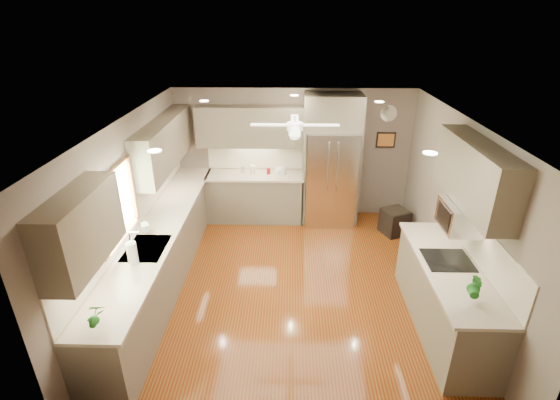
{
  "coord_description": "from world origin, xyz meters",
  "views": [
    {
      "loc": [
        -0.06,
        -5.0,
        3.73
      ],
      "look_at": [
        -0.21,
        0.6,
        1.14
      ],
      "focal_mm": 26.0,
      "sensor_mm": 36.0,
      "label": 1
    }
  ],
  "objects_px": {
    "canister_b": "(243,170)",
    "stool": "(395,221)",
    "potted_plant_left": "(93,315)",
    "bowl": "(280,173)",
    "paper_towel": "(132,253)",
    "canister_d": "(268,171)",
    "potted_plant_right": "(476,288)",
    "canister_c": "(253,170)",
    "soap_bottle": "(146,226)",
    "microwave": "(461,216)",
    "refrigerator": "(331,163)"
  },
  "relations": [
    {
      "from": "potted_plant_left",
      "to": "potted_plant_right",
      "type": "distance_m",
      "value": 3.89
    },
    {
      "from": "microwave",
      "to": "refrigerator",
      "type": "bearing_deg",
      "value": 116.09
    },
    {
      "from": "canister_b",
      "to": "canister_c",
      "type": "height_order",
      "value": "canister_c"
    },
    {
      "from": "canister_d",
      "to": "soap_bottle",
      "type": "bearing_deg",
      "value": -124.39
    },
    {
      "from": "canister_b",
      "to": "microwave",
      "type": "height_order",
      "value": "microwave"
    },
    {
      "from": "canister_c",
      "to": "soap_bottle",
      "type": "xyz_separation_m",
      "value": [
        -1.29,
        -2.3,
        0.01
      ]
    },
    {
      "from": "potted_plant_left",
      "to": "bowl",
      "type": "xyz_separation_m",
      "value": [
        1.7,
        4.18,
        -0.13
      ]
    },
    {
      "from": "potted_plant_left",
      "to": "bowl",
      "type": "relative_size",
      "value": 1.33
    },
    {
      "from": "refrigerator",
      "to": "microwave",
      "type": "relative_size",
      "value": 4.45
    },
    {
      "from": "potted_plant_left",
      "to": "paper_towel",
      "type": "relative_size",
      "value": 1.05
    },
    {
      "from": "canister_c",
      "to": "refrigerator",
      "type": "height_order",
      "value": "refrigerator"
    },
    {
      "from": "canister_b",
      "to": "paper_towel",
      "type": "xyz_separation_m",
      "value": [
        -1.01,
        -3.09,
        0.07
      ]
    },
    {
      "from": "canister_c",
      "to": "canister_d",
      "type": "height_order",
      "value": "canister_c"
    },
    {
      "from": "canister_d",
      "to": "potted_plant_right",
      "type": "bearing_deg",
      "value": -57.02
    },
    {
      "from": "canister_b",
      "to": "canister_d",
      "type": "relative_size",
      "value": 1.12
    },
    {
      "from": "bowl",
      "to": "potted_plant_right",
      "type": "bearing_deg",
      "value": -59.53
    },
    {
      "from": "microwave",
      "to": "bowl",
      "type": "bearing_deg",
      "value": 129.42
    },
    {
      "from": "canister_d",
      "to": "potted_plant_right",
      "type": "xyz_separation_m",
      "value": [
        2.38,
        -3.67,
        0.09
      ]
    },
    {
      "from": "canister_b",
      "to": "stool",
      "type": "xyz_separation_m",
      "value": [
        2.84,
        -0.58,
        -0.77
      ]
    },
    {
      "from": "bowl",
      "to": "canister_c",
      "type": "bearing_deg",
      "value": -179.47
    },
    {
      "from": "canister_d",
      "to": "bowl",
      "type": "distance_m",
      "value": 0.23
    },
    {
      "from": "potted_plant_right",
      "to": "microwave",
      "type": "xyz_separation_m",
      "value": [
        0.11,
        0.91,
        0.39
      ]
    },
    {
      "from": "potted_plant_right",
      "to": "microwave",
      "type": "distance_m",
      "value": 0.99
    },
    {
      "from": "potted_plant_left",
      "to": "stool",
      "type": "distance_m",
      "value": 5.35
    },
    {
      "from": "potted_plant_right",
      "to": "stool",
      "type": "relative_size",
      "value": 0.55
    },
    {
      "from": "potted_plant_right",
      "to": "microwave",
      "type": "height_order",
      "value": "microwave"
    },
    {
      "from": "microwave",
      "to": "paper_towel",
      "type": "bearing_deg",
      "value": -175.68
    },
    {
      "from": "canister_b",
      "to": "refrigerator",
      "type": "height_order",
      "value": "refrigerator"
    },
    {
      "from": "potted_plant_right",
      "to": "bowl",
      "type": "relative_size",
      "value": 1.28
    },
    {
      "from": "canister_d",
      "to": "potted_plant_left",
      "type": "xyz_separation_m",
      "value": [
        -1.47,
        -4.2,
        0.1
      ]
    },
    {
      "from": "potted_plant_left",
      "to": "potted_plant_right",
      "type": "xyz_separation_m",
      "value": [
        3.85,
        0.52,
        -0.01
      ]
    },
    {
      "from": "canister_c",
      "to": "canister_d",
      "type": "relative_size",
      "value": 1.58
    },
    {
      "from": "canister_c",
      "to": "paper_towel",
      "type": "xyz_separation_m",
      "value": [
        -1.2,
        -3.05,
        0.05
      ]
    },
    {
      "from": "canister_c",
      "to": "potted_plant_left",
      "type": "bearing_deg",
      "value": -105.63
    },
    {
      "from": "soap_bottle",
      "to": "microwave",
      "type": "bearing_deg",
      "value": -6.28
    },
    {
      "from": "stool",
      "to": "microwave",
      "type": "bearing_deg",
      "value": -86.32
    },
    {
      "from": "canister_b",
      "to": "soap_bottle",
      "type": "bearing_deg",
      "value": -115.06
    },
    {
      "from": "stool",
      "to": "paper_towel",
      "type": "relative_size",
      "value": 1.82
    },
    {
      "from": "potted_plant_left",
      "to": "potted_plant_right",
      "type": "height_order",
      "value": "potted_plant_left"
    },
    {
      "from": "potted_plant_left",
      "to": "microwave",
      "type": "height_order",
      "value": "microwave"
    },
    {
      "from": "potted_plant_right",
      "to": "paper_towel",
      "type": "bearing_deg",
      "value": 171.16
    },
    {
      "from": "canister_c",
      "to": "refrigerator",
      "type": "distance_m",
      "value": 1.48
    },
    {
      "from": "bowl",
      "to": "stool",
      "type": "distance_m",
      "value": 2.31
    },
    {
      "from": "canister_c",
      "to": "paper_towel",
      "type": "height_order",
      "value": "paper_towel"
    },
    {
      "from": "potted_plant_left",
      "to": "paper_towel",
      "type": "xyz_separation_m",
      "value": [
        -0.03,
        1.13,
        -0.02
      ]
    },
    {
      "from": "potted_plant_left",
      "to": "bowl",
      "type": "height_order",
      "value": "potted_plant_left"
    },
    {
      "from": "potted_plant_left",
      "to": "paper_towel",
      "type": "height_order",
      "value": "potted_plant_left"
    },
    {
      "from": "potted_plant_right",
      "to": "refrigerator",
      "type": "xyz_separation_m",
      "value": [
        -1.21,
        3.61,
        0.09
      ]
    },
    {
      "from": "soap_bottle",
      "to": "potted_plant_left",
      "type": "relative_size",
      "value": 0.65
    },
    {
      "from": "canister_c",
      "to": "canister_b",
      "type": "bearing_deg",
      "value": 168.7
    }
  ]
}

